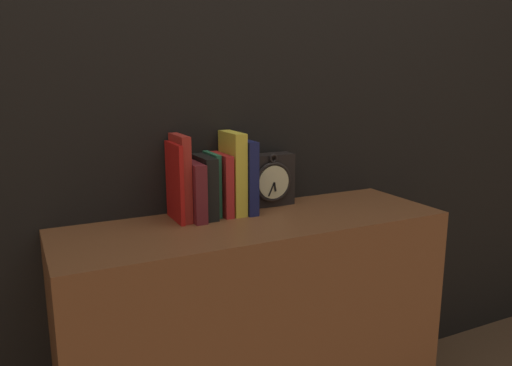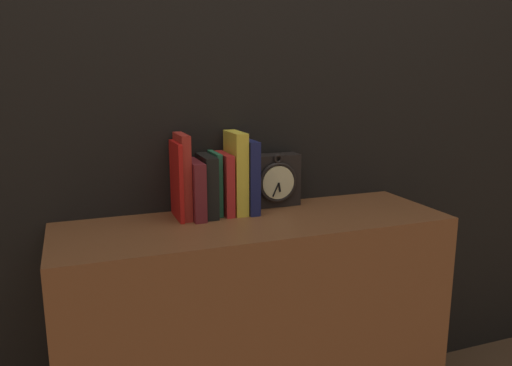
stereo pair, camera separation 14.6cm
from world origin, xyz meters
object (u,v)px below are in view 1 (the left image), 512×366
clock (268,180)px  book_slot3_black (205,187)px  book_slot0_red (175,182)px  book_slot5_red (222,184)px  book_slot7_navy (245,176)px  book_slot6_yellow (233,173)px  book_slot4_green (212,184)px  book_slot1_red (181,178)px  book_slot2_maroon (193,191)px

clock → book_slot3_black: size_ratio=0.95×
book_slot0_red → book_slot5_red: 0.15m
clock → book_slot3_black: book_slot3_black is taller
book_slot7_navy → book_slot3_black: bearing=179.8°
book_slot3_black → book_slot7_navy: size_ratio=0.82×
book_slot6_yellow → book_slot4_green: bearing=171.3°
book_slot1_red → book_slot2_maroon: book_slot1_red is taller
book_slot0_red → book_slot2_maroon: 0.06m
clock → book_slot5_red: bearing=-170.6°
book_slot0_red → book_slot6_yellow: size_ratio=0.91×
book_slot1_red → book_slot5_red: book_slot1_red is taller
book_slot4_green → clock: bearing=5.6°
book_slot0_red → book_slot7_navy: (0.23, -0.00, -0.00)m
book_slot4_green → book_slot7_navy: (0.10, -0.01, 0.02)m
clock → book_slot7_navy: (-0.10, -0.03, 0.03)m
book_slot5_red → book_slot7_navy: bearing=-3.1°
book_slot0_red → book_slot7_navy: 0.23m
clock → book_slot4_green: book_slot4_green is taller
book_slot0_red → book_slot6_yellow: book_slot6_yellow is taller
book_slot2_maroon → book_slot4_green: 0.07m
book_slot0_red → book_slot2_maroon: (0.05, -0.01, -0.03)m
book_slot1_red → book_slot3_black: size_ratio=1.36×
book_slot3_black → book_slot7_navy: (0.13, -0.00, 0.02)m
book_slot6_yellow → clock: bearing=12.1°
book_slot3_black → book_slot4_green: 0.03m
book_slot4_green → book_slot7_navy: 0.11m
book_slot2_maroon → book_slot5_red: book_slot5_red is taller
book_slot1_red → book_slot6_yellow: same height
book_slot1_red → book_slot3_black: (0.07, -0.01, -0.03)m
book_slot0_red → book_slot5_red: book_slot0_red is taller
book_slot0_red → book_slot7_navy: bearing=-0.3°
book_slot6_yellow → book_slot7_navy: size_ratio=1.12×
book_slot2_maroon → book_slot5_red: size_ratio=0.92×
book_slot4_green → book_slot7_navy: size_ratio=0.84×
book_slot1_red → book_slot6_yellow: (0.17, -0.00, 0.00)m
book_slot3_black → book_slot0_red: bearing=179.5°
book_slot0_red → book_slot2_maroon: bearing=-8.3°
clock → book_slot2_maroon: 0.28m
book_slot3_black → book_slot7_navy: book_slot7_navy is taller
book_slot3_black → book_slot5_red: 0.06m
clock → book_slot4_green: 0.21m
book_slot5_red → book_slot6_yellow: 0.05m
book_slot0_red → book_slot7_navy: size_ratio=1.01×
book_slot1_red → book_slot0_red: bearing=-167.6°
book_slot0_red → book_slot4_green: book_slot0_red is taller
book_slot0_red → book_slot2_maroon: size_ratio=1.33×
book_slot7_navy → book_slot0_red: bearing=179.7°
book_slot3_black → book_slot6_yellow: 0.10m
book_slot0_red → book_slot1_red: size_ratio=0.91×
book_slot1_red → book_slot5_red: 0.13m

